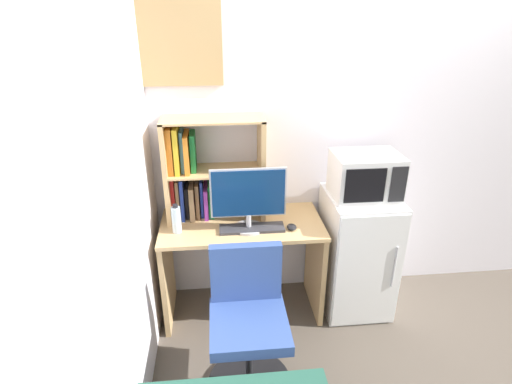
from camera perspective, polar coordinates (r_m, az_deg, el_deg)
wall_back at (r=3.37m, az=21.63°, el=7.50°), size 6.40×0.04×2.60m
wall_left at (r=1.61m, az=-23.04°, el=-11.03°), size 0.04×4.40×2.60m
desk at (r=3.05m, az=-1.94°, el=-8.37°), size 1.16×0.57×0.78m
hutch_bookshelf at (r=2.91m, az=-7.97°, el=3.00°), size 0.70×0.30×0.73m
monitor at (r=2.74m, az=-1.07°, el=-0.69°), size 0.51×0.21×0.45m
keyboard at (r=2.83m, az=-0.57°, el=-5.10°), size 0.45×0.13×0.02m
computer_mouse at (r=2.85m, az=5.02°, el=-4.91°), size 0.07×0.09×0.03m
water_bottle at (r=2.82m, az=-11.09°, el=-3.77°), size 0.06×0.06×0.21m
mini_fridge at (r=3.24m, az=13.89°, el=-8.19°), size 0.50×0.57×0.95m
microwave at (r=2.96m, az=15.08°, el=2.22°), size 0.46×0.35×0.32m
desk_chair at (r=2.59m, az=-1.09°, el=-18.75°), size 0.52×0.52×0.91m
wall_corkboard at (r=2.86m, az=-11.97°, el=19.78°), size 0.68×0.02×0.55m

